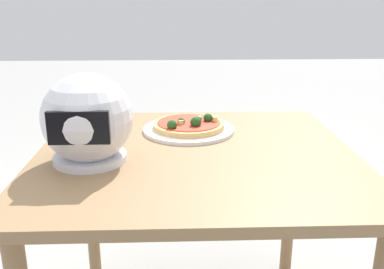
{
  "coord_description": "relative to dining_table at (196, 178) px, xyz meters",
  "views": [
    {
      "loc": [
        0.06,
        1.22,
        1.17
      ],
      "look_at": [
        0.01,
        -0.1,
        0.74
      ],
      "focal_mm": 40.14,
      "sensor_mm": 36.0,
      "label": 1
    }
  ],
  "objects": [
    {
      "name": "dining_table",
      "position": [
        0.0,
        0.0,
        0.0
      ],
      "size": [
        0.96,
        0.91,
        0.72
      ],
      "color": "olive",
      "rests_on": "ground"
    },
    {
      "name": "pizza_plate",
      "position": [
        0.02,
        -0.2,
        0.1
      ],
      "size": [
        0.32,
        0.32,
        0.01
      ],
      "primitive_type": "cylinder",
      "color": "white",
      "rests_on": "dining_table"
    },
    {
      "name": "pizza",
      "position": [
        0.01,
        -0.2,
        0.12
      ],
      "size": [
        0.25,
        0.25,
        0.05
      ],
      "color": "tan",
      "rests_on": "pizza_plate"
    },
    {
      "name": "motorcycle_helmet",
      "position": [
        0.3,
        0.07,
        0.21
      ],
      "size": [
        0.25,
        0.25,
        0.25
      ],
      "color": "silver",
      "rests_on": "dining_table"
    }
  ]
}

